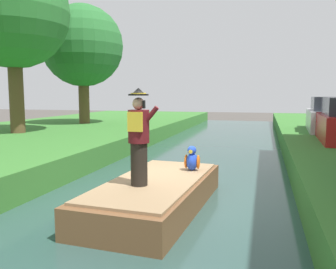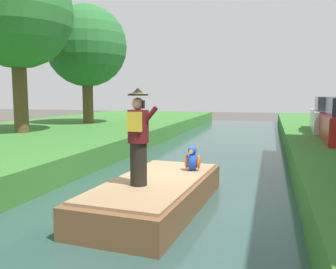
{
  "view_description": "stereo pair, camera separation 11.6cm",
  "coord_description": "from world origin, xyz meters",
  "px_view_note": "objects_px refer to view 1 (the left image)",
  "views": [
    {
      "loc": [
        2.11,
        -7.35,
        2.45
      ],
      "look_at": [
        0.19,
        -0.39,
        1.61
      ],
      "focal_mm": 37.58,
      "sensor_mm": 36.0,
      "label": 1
    },
    {
      "loc": [
        2.22,
        -7.32,
        2.45
      ],
      "look_at": [
        0.19,
        -0.39,
        1.61
      ],
      "focal_mm": 37.58,
      "sensor_mm": 36.0,
      "label": 2
    }
  ],
  "objects_px": {
    "parked_car_silver": "(329,117)",
    "person_pirate": "(139,137)",
    "boat": "(156,194)",
    "tree_broad": "(83,46)",
    "parrot_plush": "(192,160)",
    "tree_tall": "(12,13)"
  },
  "relations": [
    {
      "from": "parked_car_silver",
      "to": "person_pirate",
      "type": "bearing_deg",
      "value": -115.31
    },
    {
      "from": "boat",
      "to": "tree_broad",
      "type": "relative_size",
      "value": 0.67
    },
    {
      "from": "person_pirate",
      "to": "parrot_plush",
      "type": "height_order",
      "value": "person_pirate"
    },
    {
      "from": "boat",
      "to": "tree_broad",
      "type": "bearing_deg",
      "value": 124.8
    },
    {
      "from": "parrot_plush",
      "to": "parked_car_silver",
      "type": "height_order",
      "value": "parked_car_silver"
    },
    {
      "from": "parrot_plush",
      "to": "tree_broad",
      "type": "distance_m",
      "value": 13.33
    },
    {
      "from": "person_pirate",
      "to": "boat",
      "type": "bearing_deg",
      "value": 82.67
    },
    {
      "from": "boat",
      "to": "tree_tall",
      "type": "bearing_deg",
      "value": 143.69
    },
    {
      "from": "parrot_plush",
      "to": "tree_tall",
      "type": "xyz_separation_m",
      "value": [
        -8.42,
        4.76,
        4.77
      ]
    },
    {
      "from": "tree_broad",
      "to": "boat",
      "type": "bearing_deg",
      "value": -55.2
    },
    {
      "from": "tree_tall",
      "to": "parked_car_silver",
      "type": "distance_m",
      "value": 14.08
    },
    {
      "from": "tree_tall",
      "to": "parrot_plush",
      "type": "bearing_deg",
      "value": -29.46
    },
    {
      "from": "boat",
      "to": "tree_tall",
      "type": "distance_m",
      "value": 11.13
    },
    {
      "from": "person_pirate",
      "to": "tree_tall",
      "type": "distance_m",
      "value": 10.78
    },
    {
      "from": "parked_car_silver",
      "to": "parrot_plush",
      "type": "bearing_deg",
      "value": -115.46
    },
    {
      "from": "boat",
      "to": "tree_tall",
      "type": "xyz_separation_m",
      "value": [
        -7.88,
        5.79,
        5.32
      ]
    },
    {
      "from": "tree_broad",
      "to": "parked_car_silver",
      "type": "xyz_separation_m",
      "value": [
        12.37,
        -0.78,
        -3.56
      ]
    },
    {
      "from": "person_pirate",
      "to": "tree_broad",
      "type": "distance_m",
      "value": 13.96
    },
    {
      "from": "parrot_plush",
      "to": "parked_car_silver",
      "type": "relative_size",
      "value": 0.14
    },
    {
      "from": "person_pirate",
      "to": "tree_tall",
      "type": "xyz_separation_m",
      "value": [
        -7.72,
        6.32,
        4.08
      ]
    },
    {
      "from": "boat",
      "to": "parrot_plush",
      "type": "bearing_deg",
      "value": 61.93
    },
    {
      "from": "boat",
      "to": "parked_car_silver",
      "type": "height_order",
      "value": "parked_car_silver"
    }
  ]
}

